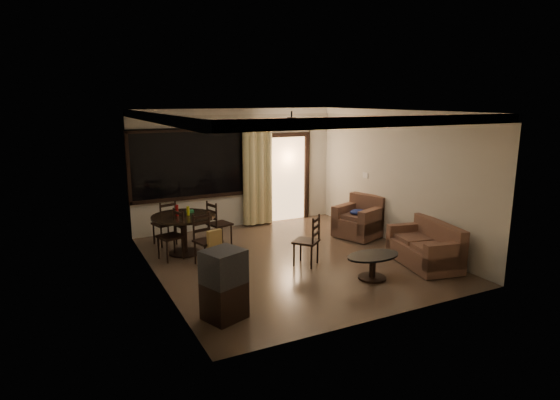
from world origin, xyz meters
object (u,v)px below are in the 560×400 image
dining_table (184,224)px  side_chair (307,250)px  dining_chair_west (171,245)px  dining_chair_east (219,232)px  coffee_table (373,263)px  dining_chair_north (165,231)px  sofa (427,248)px  armchair (360,220)px  tv_cabinet (224,285)px  dining_chair_south (208,249)px

dining_table → side_chair: dining_table is taller
dining_chair_west → side_chair: (2.16, -1.44, -0.00)m
dining_chair_east → coffee_table: (1.70, -2.98, 0.00)m
dining_table → dining_chair_north: bearing=105.0°
dining_chair_west → coffee_table: bearing=33.0°
dining_chair_north → coffee_table: 4.45m
sofa → armchair: (-0.00, 2.05, 0.05)m
dining_chair_north → armchair: dining_chair_north is taller
tv_cabinet → dining_chair_north: bearing=68.3°
sofa → coffee_table: (-1.32, -0.11, -0.03)m
sofa → dining_chair_south: bearing=164.6°
dining_chair_south → armchair: (3.61, 0.23, 0.06)m
dining_chair_east → coffee_table: dining_chair_east is taller
dining_chair_south → sofa: size_ratio=0.60×
dining_chair_west → sofa: size_ratio=0.60×
dining_chair_south → dining_chair_north: bearing=90.0°
armchair → dining_table: bearing=151.6°
dining_table → armchair: size_ratio=1.10×
dining_chair_west → side_chair: dining_chair_west is taller
dining_table → side_chair: (1.84, -1.66, -0.33)m
dining_chair_south → armchair: dining_chair_south is taller
dining_chair_south → sofa: (3.61, -1.82, 0.01)m
dining_chair_north → dining_chair_west: bearing=68.7°
dining_chair_south → dining_chair_east: bearing=45.7°
dining_chair_north → armchair: size_ratio=0.84×
dining_table → tv_cabinet: bearing=-94.9°
dining_chair_west → dining_chair_east: (1.12, 0.43, 0.00)m
dining_chair_south → sofa: 4.04m
dining_chair_north → side_chair: (2.05, -2.42, -0.00)m
coffee_table → side_chair: side_chair is taller
dining_chair_west → dining_chair_south: same height
dining_table → dining_chair_west: size_ratio=1.31×
dining_chair_east → coffee_table: 3.43m
armchair → side_chair: size_ratio=1.19×
sofa → side_chair: 2.22m
dining_table → coffee_table: 3.75m
dining_table → dining_chair_north: 0.85m
coffee_table → side_chair: (-0.66, 1.10, -0.00)m
dining_chair_north → sofa: dining_chair_north is taller
dining_chair_east → armchair: 3.13m
dining_chair_north → sofa: (4.03, -3.41, 0.03)m
tv_cabinet → sofa: 4.11m
dining_chair_east → armchair: size_ratio=0.84×
dining_chair_south → dining_chair_north: size_ratio=1.00×
dining_chair_east → coffee_table: size_ratio=0.97×
dining_chair_north → armchair: bearing=146.4°
dining_chair_west → coffee_table: (2.82, -2.55, 0.00)m
dining_chair_south → side_chair: bearing=-42.0°
coffee_table → side_chair: size_ratio=1.03×
dining_table → dining_chair_east: size_ratio=1.31×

